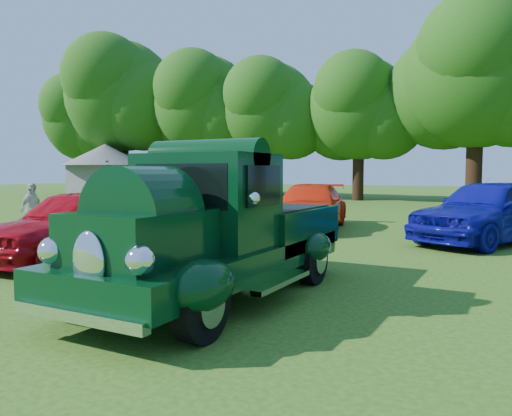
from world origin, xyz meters
The scene contains 12 objects.
ground centered at (0.00, 0.00, 0.00)m, with size 120.00×120.00×0.00m, color #264C11.
hero_pickup centered at (1.82, -0.68, 0.90)m, with size 2.47×5.31×2.07m.
red_convertible centered at (-2.37, 0.57, 0.75)m, with size 1.77×4.40×1.50m, color #AB0712.
back_car_lime centered at (-7.63, 7.18, 0.67)m, with size 1.41×4.05×1.33m, color #21CD1B.
back_car_black centered at (-3.39, 8.41, 0.73)m, with size 2.41×5.22×1.45m, color black.
back_car_orange centered at (-0.25, 8.01, 0.71)m, with size 2.00×4.93×1.43m, color red.
back_car_blue centered at (5.00, 7.19, 0.83)m, with size 1.97×4.90×1.67m, color #0C0C88.
spectator_pink centered at (-2.93, 4.92, 0.75)m, with size 0.55×0.36×1.51m, color pink.
spectator_grey centered at (-3.19, 5.46, 0.99)m, with size 0.96×0.75×1.98m, color gray.
spectator_white centered at (-6.51, 2.63, 0.76)m, with size 0.89×0.37×1.51m, color beige.
gazebo centered at (-22.00, 21.00, 2.40)m, with size 6.40×6.40×3.90m.
tree_line centered at (-0.71, 23.80, 6.76)m, with size 63.21×10.09×12.08m.
Camera 1 is at (5.73, -6.77, 1.83)m, focal length 35.00 mm.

